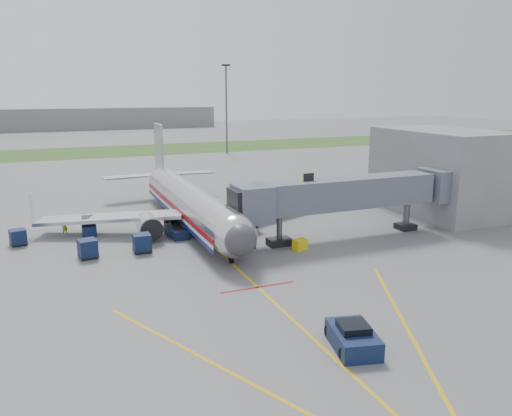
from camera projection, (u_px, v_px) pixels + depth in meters
name	position (u px, v px, depth m)	size (l,w,h in m)	color
ground	(239.00, 270.00, 41.46)	(400.00, 400.00, 0.00)	#565659
grass_strip	(111.00, 151.00, 122.43)	(300.00, 25.00, 0.01)	#2D4C1E
apron_markings	(276.00, 305.00, 34.80)	(21.52, 50.00, 0.01)	gold
airliner	(190.00, 202.00, 54.57)	(32.10, 35.67, 10.25)	silver
jet_bridge	(342.00, 194.00, 49.70)	(25.30, 4.00, 6.90)	slate
terminal	(442.00, 171.00, 60.44)	(10.00, 16.00, 10.00)	slate
light_mast_right	(226.00, 107.00, 115.74)	(2.00, 0.44, 20.40)	#595B60
distant_terminal	(58.00, 119.00, 189.78)	(120.00, 14.00, 8.00)	slate
pushback_tug	(353.00, 338.00, 28.78)	(3.08, 4.17, 1.56)	#0C1B38
baggage_tug	(89.00, 227.00, 51.67)	(1.45, 2.70, 1.87)	#0C1B38
baggage_cart_a	(88.00, 249.00, 44.35)	(1.80, 1.80, 1.69)	#0C1B38
baggage_cart_b	(18.00, 237.00, 48.03)	(1.73, 1.73, 1.55)	#0C1B38
baggage_cart_c	(142.00, 243.00, 45.95)	(1.60, 1.60, 1.71)	#0C1B38
belt_loader	(176.00, 231.00, 51.09)	(1.77, 4.67, 2.24)	#0C1B38
ground_power_cart	(300.00, 244.00, 46.72)	(1.48, 1.19, 1.03)	yellow
ramp_worker	(65.00, 227.00, 51.60)	(0.58, 0.38, 1.58)	#ABC717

